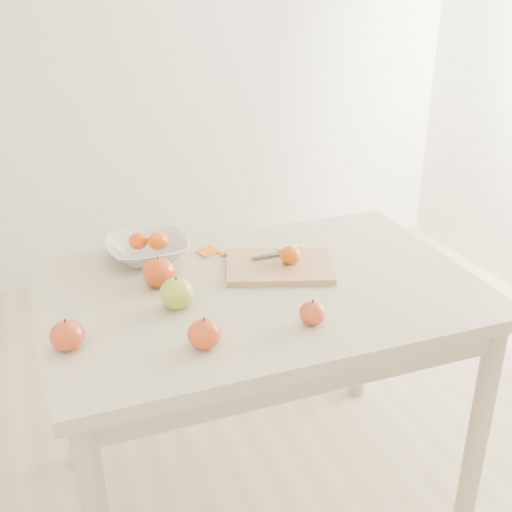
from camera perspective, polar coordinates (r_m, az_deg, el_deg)
name	(u,v)px	position (r m, az deg, el deg)	size (l,w,h in m)	color
ground	(261,487)	(2.24, 0.48, -19.88)	(3.50, 3.50, 0.00)	#C6B293
table	(262,316)	(1.84, 0.55, -5.38)	(1.20, 0.80, 0.75)	beige
cutting_board	(279,266)	(1.89, 2.07, -0.91)	(0.31, 0.22, 0.02)	tan
board_tangerine	(290,255)	(1.87, 3.05, 0.10)	(0.06, 0.06, 0.05)	#D36607
fruit_bowl	(148,249)	(1.97, -9.62, 0.59)	(0.25, 0.25, 0.06)	silver
bowl_tangerine_near	(138,241)	(1.96, -10.44, 1.33)	(0.06, 0.06, 0.05)	#CF5207
bowl_tangerine_far	(158,241)	(1.95, -8.72, 1.33)	(0.06, 0.06, 0.05)	#C84207
orange_peel_a	(208,253)	(1.99, -4.30, 0.28)	(0.06, 0.04, 0.00)	#C8600E
orange_peel_b	(227,253)	(1.98, -2.55, 0.23)	(0.04, 0.04, 0.00)	orange
paring_knife	(284,250)	(1.95, 2.55, 0.57)	(0.17, 0.04, 0.01)	white
apple_green	(177,294)	(1.68, -7.06, -3.33)	(0.09, 0.09, 0.08)	olive
apple_red_e	(312,313)	(1.61, 5.03, -5.08)	(0.07, 0.07, 0.06)	#A3141F
apple_red_d	(67,335)	(1.56, -16.45, -6.79)	(0.08, 0.08, 0.07)	maroon
apple_red_c	(204,334)	(1.51, -4.62, -6.91)	(0.08, 0.08, 0.07)	#911404
apple_red_a	(159,273)	(1.79, -8.62, -1.47)	(0.09, 0.09, 0.08)	#9F0A09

